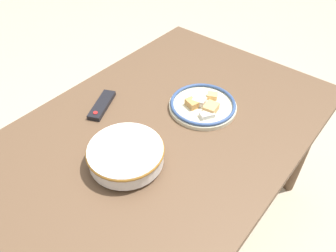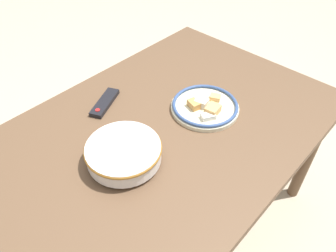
{
  "view_description": "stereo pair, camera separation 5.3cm",
  "coord_description": "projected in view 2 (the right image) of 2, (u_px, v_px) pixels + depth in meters",
  "views": [
    {
      "loc": [
        -0.7,
        -0.62,
        1.64
      ],
      "look_at": [
        0.02,
        -0.04,
        0.77
      ],
      "focal_mm": 35.0,
      "sensor_mm": 36.0,
      "label": 1
    },
    {
      "loc": [
        -0.66,
        -0.66,
        1.64
      ],
      "look_at": [
        0.02,
        -0.04,
        0.77
      ],
      "focal_mm": 35.0,
      "sensor_mm": 36.0,
      "label": 2
    }
  ],
  "objects": [
    {
      "name": "ground_plane",
      "position": [
        161.0,
        226.0,
        1.8
      ],
      "size": [
        8.0,
        8.0,
        0.0
      ],
      "primitive_type": "plane",
      "color": "#B7A88E"
    },
    {
      "name": "dining_table",
      "position": [
        159.0,
        143.0,
        1.35
      ],
      "size": [
        1.53,
        0.99,
        0.73
      ],
      "color": "brown",
      "rests_on": "ground_plane"
    },
    {
      "name": "food_plate",
      "position": [
        205.0,
        106.0,
        1.39
      ],
      "size": [
        0.29,
        0.29,
        0.05
      ],
      "color": "beige",
      "rests_on": "dining_table"
    },
    {
      "name": "tv_remote",
      "position": [
        105.0,
        103.0,
        1.42
      ],
      "size": [
        0.19,
        0.13,
        0.02
      ],
      "rotation": [
        0.0,
        0.0,
        2.01
      ],
      "color": "black",
      "rests_on": "dining_table"
    },
    {
      "name": "noodle_bowl",
      "position": [
        124.0,
        153.0,
        1.16
      ],
      "size": [
        0.27,
        0.27,
        0.08
      ],
      "color": "silver",
      "rests_on": "dining_table"
    }
  ]
}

